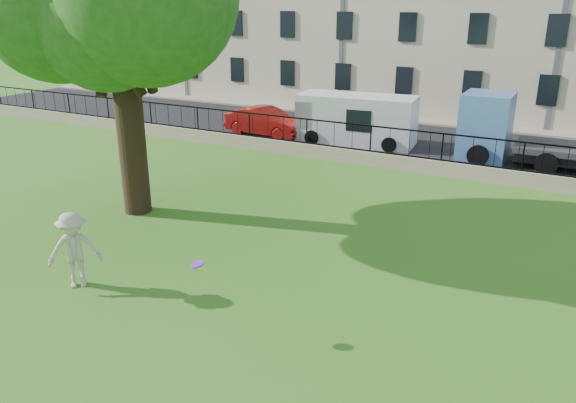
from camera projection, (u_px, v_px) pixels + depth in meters
The scene contains 10 objects.
ground at pixel (199, 283), 13.98m from camera, with size 120.00×120.00×0.00m, color #38761C.
retaining_wall at pixel (370, 158), 23.81m from camera, with size 50.00×0.40×0.60m, color gray.
iron_railing at pixel (371, 139), 23.53m from camera, with size 50.00×0.05×1.13m.
street at pixel (403, 142), 27.81m from camera, with size 60.00×9.00×0.01m, color black.
sidewalk at pixel (431, 122), 32.09m from camera, with size 60.00×1.40×0.12m, color gray.
man at pixel (74, 250), 13.51m from camera, with size 1.24×0.72×1.93m, color #BEB99A.
frisbee at pixel (197, 264), 11.53m from camera, with size 0.27×0.27×0.03m, color #7927E0.
red_sedan at pixel (266, 122), 28.90m from camera, with size 1.54×4.41×1.45m, color #A31614.
white_van at pixel (356, 119), 27.23m from camera, with size 5.60×2.18×2.35m, color silver.
blue_truck at pixel (547, 133), 23.27m from camera, with size 6.93×2.46×2.91m, color #507DBD.
Camera 1 is at (7.90, -9.91, 6.64)m, focal length 35.00 mm.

